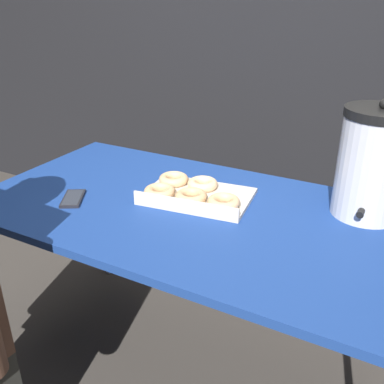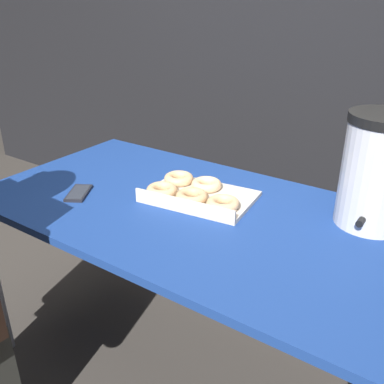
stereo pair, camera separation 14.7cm
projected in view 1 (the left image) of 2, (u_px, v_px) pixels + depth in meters
ground_plane at (194, 366)px, 1.81m from camera, size 12.00×12.00×0.00m
back_wall at (302, 11)px, 2.18m from camera, size 6.00×0.11×2.70m
folding_table at (194, 219)px, 1.51m from camera, size 1.57×0.83×0.75m
donut_box at (193, 193)px, 1.55m from camera, size 0.41×0.31×0.05m
coffee_urn at (373, 163)px, 1.38m from camera, size 0.23×0.26×0.39m
cell_phone at (73, 198)px, 1.55m from camera, size 0.13×0.16×0.01m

